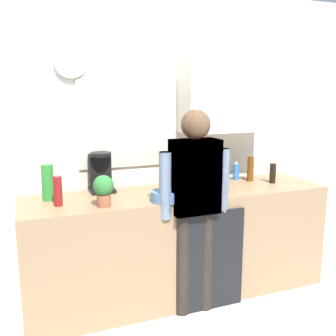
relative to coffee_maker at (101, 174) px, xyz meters
name	(u,v)px	position (x,y,z in m)	size (l,w,h in m)	color
ground_plane	(193,310)	(0.60, -0.56, -1.06)	(8.00, 8.00, 0.00)	silver
kitchen_counter	(179,243)	(0.60, -0.26, -0.60)	(2.55, 0.64, 0.91)	#937251
dishwasher_panel	(211,261)	(0.74, -0.59, -0.65)	(0.56, 0.02, 0.82)	black
back_wall_assembly	(170,132)	(0.67, 0.14, 0.31)	(4.15, 0.42, 2.60)	silver
coffee_maker	(101,174)	(0.00, 0.00, 0.00)	(0.20, 0.20, 0.33)	black
bottle_olive_oil	(178,171)	(0.67, -0.04, -0.02)	(0.06, 0.06, 0.25)	olive
bottle_red_vinegar	(58,191)	(-0.38, -0.31, -0.04)	(0.06, 0.06, 0.22)	maroon
bottle_clear_soda	(48,182)	(-0.43, -0.13, -0.01)	(0.09, 0.09, 0.28)	#2D8C33
bottle_dark_sauce	(273,173)	(1.51, -0.27, -0.06)	(0.06, 0.06, 0.18)	black
bottle_amber_beer	(250,169)	(1.37, -0.13, -0.03)	(0.06, 0.06, 0.23)	brown
cup_blue_mug	(217,184)	(0.92, -0.32, -0.10)	(0.08, 0.08, 0.10)	#3351B2
mixing_bowl	(165,196)	(0.39, -0.48, -0.11)	(0.22, 0.22, 0.08)	#4C72A5
potted_plant	(103,189)	(-0.07, -0.45, -0.01)	(0.15, 0.15, 0.23)	#9E5638
dish_soap	(236,171)	(1.28, -0.03, -0.07)	(0.06, 0.06, 0.18)	blue
person_at_sink	(195,196)	(0.60, -0.56, -0.11)	(0.57, 0.22, 1.60)	#3F4766
person_guest	(195,196)	(0.60, -0.56, -0.11)	(0.57, 0.22, 1.60)	brown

